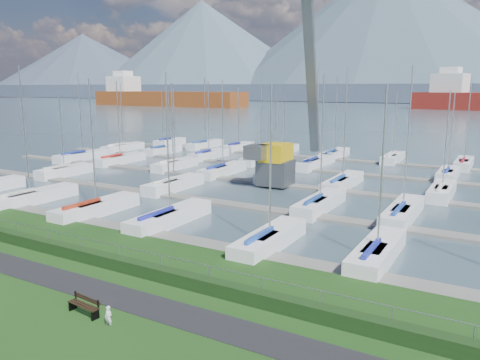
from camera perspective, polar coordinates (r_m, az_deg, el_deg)
The scene contains 11 objects.
path at distance 25.20m, azimuth -17.57°, elevation -12.56°, with size 160.00×2.00×0.04m, color black.
water at distance 279.11m, azimuth 26.37°, elevation 8.00°, with size 800.00×540.00×0.20m, color #40535D.
hedge at distance 26.75m, azimuth -13.48°, elevation -10.14°, with size 80.00×0.70×0.70m, color black.
fence at distance 26.72m, azimuth -12.98°, elevation -8.19°, with size 0.04×0.04×80.00m, color gray.
foothill at distance 348.83m, azimuth 27.22°, elevation 9.40°, with size 900.00×80.00×12.00m, color #455165.
docks at distance 48.71m, azimuth 8.18°, elevation -0.91°, with size 90.00×41.60×0.25m.
bench_right at distance 22.64m, azimuth -18.44°, elevation -14.30°, with size 1.83×0.60×0.85m.
person at distance 21.36m, azimuth -15.77°, elevation -15.47°, with size 0.37×0.24×1.02m, color silver.
crane at distance 49.40m, azimuth 5.52°, elevation 5.83°, with size 5.69×13.22×22.35m.
cargo_ship_west at distance 264.10m, azimuth -9.59°, elevation 9.75°, with size 92.45×20.21×21.50m.
sailboat_fleet at distance 51.62m, azimuth 8.14°, elevation 6.08°, with size 74.66×49.60×13.60m.
Camera 1 is at (17.31, -18.38, 9.98)m, focal length 35.00 mm.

